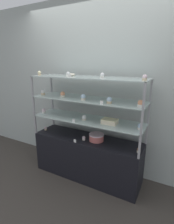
% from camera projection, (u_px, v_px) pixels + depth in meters
% --- Properties ---
extents(ground_plane, '(20.00, 20.00, 0.00)m').
position_uv_depth(ground_plane, '(87.00, 175.00, 2.72)').
color(ground_plane, '#38332D').
extents(back_wall, '(8.00, 0.05, 2.60)m').
position_uv_depth(back_wall, '(98.00, 89.00, 2.66)').
color(back_wall, '#A8B2AD').
rests_on(back_wall, ground_plane).
extents(display_base, '(1.60, 0.45, 0.63)m').
position_uv_depth(display_base, '(87.00, 157.00, 2.63)').
color(display_base, black).
rests_on(display_base, ground_plane).
extents(display_riser_lower, '(1.60, 0.45, 0.29)m').
position_uv_depth(display_riser_lower, '(87.00, 120.00, 2.46)').
color(display_riser_lower, '#99999E').
rests_on(display_riser_lower, display_base).
extents(display_riser_middle, '(1.60, 0.45, 0.29)m').
position_uv_depth(display_riser_middle, '(87.00, 100.00, 2.38)').
color(display_riser_middle, '#99999E').
rests_on(display_riser_middle, display_riser_lower).
extents(display_riser_upper, '(1.60, 0.45, 0.29)m').
position_uv_depth(display_riser_upper, '(87.00, 78.00, 2.30)').
color(display_riser_upper, '#99999E').
rests_on(display_riser_upper, display_riser_middle).
extents(layer_cake_centerpiece, '(0.21, 0.21, 0.10)m').
position_uv_depth(layer_cake_centerpiece, '(96.00, 137.00, 2.45)').
color(layer_cake_centerpiece, '#C66660').
rests_on(layer_cake_centerpiece, display_base).
extents(sheet_cake_frosted, '(0.20, 0.14, 0.06)m').
position_uv_depth(sheet_cake_frosted, '(110.00, 121.00, 2.26)').
color(sheet_cake_frosted, beige).
rests_on(sheet_cake_frosted, display_riser_lower).
extents(cupcake_0, '(0.05, 0.05, 0.06)m').
position_uv_depth(cupcake_0, '(46.00, 128.00, 2.82)').
color(cupcake_0, '#CCB28C').
rests_on(cupcake_0, display_base).
extents(cupcake_1, '(0.05, 0.05, 0.06)m').
position_uv_depth(cupcake_1, '(84.00, 138.00, 2.47)').
color(cupcake_1, beige).
rests_on(cupcake_1, display_base).
extents(cupcake_2, '(0.05, 0.05, 0.06)m').
position_uv_depth(cupcake_2, '(139.00, 150.00, 2.13)').
color(cupcake_2, beige).
rests_on(cupcake_2, display_base).
extents(price_tag_0, '(0.04, 0.00, 0.04)m').
position_uv_depth(price_tag_0, '(75.00, 141.00, 2.40)').
color(price_tag_0, white).
rests_on(price_tag_0, display_base).
extents(cupcake_3, '(0.06, 0.06, 0.07)m').
position_uv_depth(cupcake_3, '(44.00, 111.00, 2.74)').
color(cupcake_3, white).
rests_on(cupcake_3, display_riser_lower).
extents(cupcake_4, '(0.06, 0.06, 0.07)m').
position_uv_depth(cupcake_4, '(84.00, 118.00, 2.40)').
color(cupcake_4, beige).
rests_on(cupcake_4, display_riser_lower).
extents(cupcake_5, '(0.06, 0.06, 0.07)m').
position_uv_depth(cupcake_5, '(140.00, 126.00, 2.08)').
color(cupcake_5, white).
rests_on(cupcake_5, display_riser_lower).
extents(price_tag_1, '(0.04, 0.00, 0.04)m').
position_uv_depth(price_tag_1, '(74.00, 121.00, 2.32)').
color(price_tag_1, white).
rests_on(price_tag_1, display_riser_lower).
extents(cupcake_6, '(0.07, 0.07, 0.08)m').
position_uv_depth(cupcake_6, '(43.00, 92.00, 2.64)').
color(cupcake_6, '#CCB28C').
rests_on(cupcake_6, display_riser_middle).
extents(cupcake_7, '(0.07, 0.07, 0.08)m').
position_uv_depth(cupcake_7, '(63.00, 94.00, 2.47)').
color(cupcake_7, beige).
rests_on(cupcake_7, display_riser_middle).
extents(cupcake_8, '(0.07, 0.07, 0.08)m').
position_uv_depth(cupcake_8, '(83.00, 97.00, 2.27)').
color(cupcake_8, beige).
rests_on(cupcake_8, display_riser_middle).
extents(cupcake_9, '(0.07, 0.07, 0.08)m').
position_uv_depth(cupcake_9, '(109.00, 100.00, 2.10)').
color(cupcake_9, '#CCB28C').
rests_on(cupcake_9, display_riser_middle).
extents(cupcake_10, '(0.07, 0.07, 0.08)m').
position_uv_depth(cupcake_10, '(141.00, 104.00, 1.93)').
color(cupcake_10, white).
rests_on(cupcake_10, display_riser_middle).
extents(price_tag_2, '(0.04, 0.00, 0.04)m').
position_uv_depth(price_tag_2, '(102.00, 103.00, 2.06)').
color(price_tag_2, white).
rests_on(price_tag_2, display_riser_middle).
extents(cupcake_11, '(0.05, 0.05, 0.06)m').
position_uv_depth(cupcake_11, '(39.00, 73.00, 2.56)').
color(cupcake_11, '#CCB28C').
rests_on(cupcake_11, display_riser_upper).
extents(cupcake_12, '(0.05, 0.05, 0.06)m').
position_uv_depth(cupcake_12, '(68.00, 74.00, 2.35)').
color(cupcake_12, white).
rests_on(cupcake_12, display_riser_upper).
extents(cupcake_13, '(0.05, 0.05, 0.06)m').
position_uv_depth(cupcake_13, '(102.00, 75.00, 2.14)').
color(cupcake_13, white).
rests_on(cupcake_13, display_riser_upper).
extents(cupcake_14, '(0.05, 0.05, 0.06)m').
position_uv_depth(cupcake_14, '(145.00, 78.00, 1.86)').
color(cupcake_14, '#CCB28C').
rests_on(cupcake_14, display_riser_upper).
extents(price_tag_3, '(0.04, 0.00, 0.04)m').
position_uv_depth(price_tag_3, '(70.00, 76.00, 2.18)').
color(price_tag_3, white).
rests_on(price_tag_3, display_riser_upper).
extents(donut_glazed, '(0.13, 0.13, 0.03)m').
position_uv_depth(donut_glazed, '(71.00, 75.00, 2.45)').
color(donut_glazed, '#EFE5CC').
rests_on(donut_glazed, display_riser_upper).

